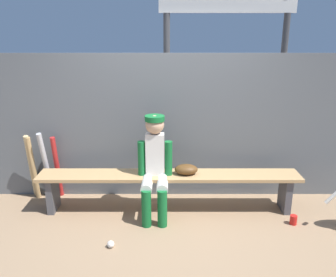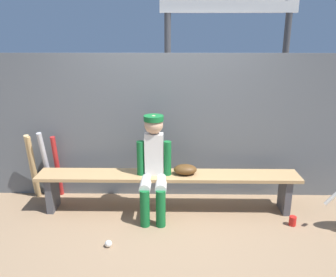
{
  "view_description": "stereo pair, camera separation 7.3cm",
  "coord_description": "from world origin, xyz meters",
  "px_view_note": "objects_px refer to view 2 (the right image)",
  "views": [
    {
      "loc": [
        -0.01,
        -3.86,
        2.11
      ],
      "look_at": [
        0.0,
        0.0,
        0.93
      ],
      "focal_mm": 36.74,
      "sensor_mm": 36.0,
      "label": 1
    },
    {
      "loc": [
        0.06,
        -3.85,
        2.11
      ],
      "look_at": [
        0.0,
        0.0,
        0.93
      ],
      "focal_mm": 36.74,
      "sensor_mm": 36.0,
      "label": 2
    }
  ],
  "objects_px": {
    "bat_aluminum_red": "(57,166)",
    "bat_aluminum_silver": "(46,165)",
    "player_seated": "(154,163)",
    "bat_wood_tan": "(34,168)",
    "cup_on_ground": "(293,221)",
    "baseball": "(108,244)",
    "scoreboard": "(233,13)",
    "cup_on_bench": "(155,169)",
    "dugout_bench": "(168,181)",
    "bat_wood_natural": "(32,165)",
    "baseball_glove": "(185,169)"
  },
  "relations": [
    {
      "from": "baseball_glove",
      "to": "bat_wood_natural",
      "type": "height_order",
      "value": "bat_wood_natural"
    },
    {
      "from": "baseball",
      "to": "cup_on_bench",
      "type": "bearing_deg",
      "value": 61.4
    },
    {
      "from": "scoreboard",
      "to": "cup_on_bench",
      "type": "bearing_deg",
      "value": -124.28
    },
    {
      "from": "bat_aluminum_silver",
      "to": "bat_wood_tan",
      "type": "xyz_separation_m",
      "value": [
        -0.17,
        -0.01,
        -0.03
      ]
    },
    {
      "from": "baseball_glove",
      "to": "cup_on_ground",
      "type": "height_order",
      "value": "baseball_glove"
    },
    {
      "from": "bat_aluminum_silver",
      "to": "baseball",
      "type": "distance_m",
      "value": 1.54
    },
    {
      "from": "bat_aluminum_red",
      "to": "bat_aluminum_silver",
      "type": "distance_m",
      "value": 0.14
    },
    {
      "from": "baseball",
      "to": "baseball_glove",
      "type": "bearing_deg",
      "value": 44.51
    },
    {
      "from": "player_seated",
      "to": "cup_on_bench",
      "type": "height_order",
      "value": "player_seated"
    },
    {
      "from": "bat_aluminum_red",
      "to": "baseball_glove",
      "type": "bearing_deg",
      "value": -12.09
    },
    {
      "from": "bat_wood_natural",
      "to": "cup_on_bench",
      "type": "xyz_separation_m",
      "value": [
        1.65,
        -0.32,
        0.09
      ]
    },
    {
      "from": "cup_on_bench",
      "to": "cup_on_ground",
      "type": "bearing_deg",
      "value": -13.03
    },
    {
      "from": "dugout_bench",
      "to": "baseball",
      "type": "height_order",
      "value": "dugout_bench"
    },
    {
      "from": "scoreboard",
      "to": "bat_wood_natural",
      "type": "bearing_deg",
      "value": -154.69
    },
    {
      "from": "bat_aluminum_silver",
      "to": "bat_wood_tan",
      "type": "height_order",
      "value": "bat_aluminum_silver"
    },
    {
      "from": "bat_wood_natural",
      "to": "baseball",
      "type": "bearing_deg",
      "value": -43.42
    },
    {
      "from": "dugout_bench",
      "to": "scoreboard",
      "type": "distance_m",
      "value": 2.77
    },
    {
      "from": "bat_aluminum_silver",
      "to": "bat_wood_natural",
      "type": "relative_size",
      "value": 1.05
    },
    {
      "from": "player_seated",
      "to": "bat_wood_tan",
      "type": "distance_m",
      "value": 1.67
    },
    {
      "from": "player_seated",
      "to": "scoreboard",
      "type": "distance_m",
      "value": 2.72
    },
    {
      "from": "scoreboard",
      "to": "bat_aluminum_red",
      "type": "bearing_deg",
      "value": -152.12
    },
    {
      "from": "bat_aluminum_silver",
      "to": "scoreboard",
      "type": "relative_size",
      "value": 0.28
    },
    {
      "from": "bat_wood_tan",
      "to": "cup_on_ground",
      "type": "distance_m",
      "value": 3.29
    },
    {
      "from": "player_seated",
      "to": "cup_on_bench",
      "type": "bearing_deg",
      "value": 85.37
    },
    {
      "from": "bat_aluminum_silver",
      "to": "cup_on_ground",
      "type": "distance_m",
      "value": 3.13
    },
    {
      "from": "bat_wood_natural",
      "to": "player_seated",
      "type": "bearing_deg",
      "value": -15.47
    },
    {
      "from": "bat_wood_tan",
      "to": "cup_on_ground",
      "type": "xyz_separation_m",
      "value": [
        3.2,
        -0.64,
        -0.38
      ]
    },
    {
      "from": "baseball",
      "to": "cup_on_bench",
      "type": "xyz_separation_m",
      "value": [
        0.45,
        0.82,
        0.5
      ]
    },
    {
      "from": "player_seated",
      "to": "scoreboard",
      "type": "bearing_deg",
      "value": 57.59
    },
    {
      "from": "player_seated",
      "to": "bat_aluminum_silver",
      "type": "height_order",
      "value": "player_seated"
    },
    {
      "from": "cup_on_bench",
      "to": "scoreboard",
      "type": "bearing_deg",
      "value": 55.72
    },
    {
      "from": "bat_aluminum_red",
      "to": "bat_wood_natural",
      "type": "distance_m",
      "value": 0.33
    },
    {
      "from": "baseball_glove",
      "to": "bat_wood_natural",
      "type": "xyz_separation_m",
      "value": [
        -2.01,
        0.34,
        -0.09
      ]
    },
    {
      "from": "bat_aluminum_red",
      "to": "bat_wood_tan",
      "type": "xyz_separation_m",
      "value": [
        -0.29,
        -0.06,
        0.01
      ]
    },
    {
      "from": "bat_aluminum_red",
      "to": "dugout_bench",
      "type": "bearing_deg",
      "value": -13.74
    },
    {
      "from": "player_seated",
      "to": "cup_on_ground",
      "type": "bearing_deg",
      "value": -8.24
    },
    {
      "from": "bat_wood_natural",
      "to": "baseball",
      "type": "height_order",
      "value": "bat_wood_natural"
    },
    {
      "from": "dugout_bench",
      "to": "cup_on_ground",
      "type": "xyz_separation_m",
      "value": [
        1.44,
        -0.34,
        -0.33
      ]
    },
    {
      "from": "dugout_bench",
      "to": "baseball",
      "type": "distance_m",
      "value": 1.06
    },
    {
      "from": "player_seated",
      "to": "baseball_glove",
      "type": "relative_size",
      "value": 4.32
    },
    {
      "from": "baseball_glove",
      "to": "scoreboard",
      "type": "relative_size",
      "value": 0.08
    },
    {
      "from": "bat_aluminum_red",
      "to": "bat_aluminum_silver",
      "type": "bearing_deg",
      "value": -155.21
    },
    {
      "from": "baseball",
      "to": "scoreboard",
      "type": "xyz_separation_m",
      "value": [
        1.55,
        2.44,
        2.37
      ]
    },
    {
      "from": "dugout_bench",
      "to": "baseball",
      "type": "xyz_separation_m",
      "value": [
        -0.6,
        -0.8,
        -0.35
      ]
    },
    {
      "from": "baseball",
      "to": "bat_aluminum_red",
      "type": "bearing_deg",
      "value": 127.02
    },
    {
      "from": "baseball_glove",
      "to": "bat_aluminum_red",
      "type": "distance_m",
      "value": 1.72
    },
    {
      "from": "player_seated",
      "to": "bat_aluminum_red",
      "type": "distance_m",
      "value": 1.41
    },
    {
      "from": "bat_wood_natural",
      "to": "cup_on_ground",
      "type": "distance_m",
      "value": 3.33
    },
    {
      "from": "player_seated",
      "to": "bat_aluminum_red",
      "type": "height_order",
      "value": "player_seated"
    },
    {
      "from": "bat_aluminum_silver",
      "to": "cup_on_bench",
      "type": "bearing_deg",
      "value": -11.05
    }
  ]
}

